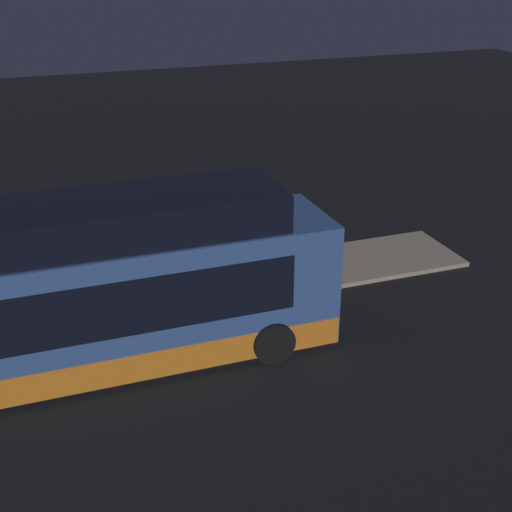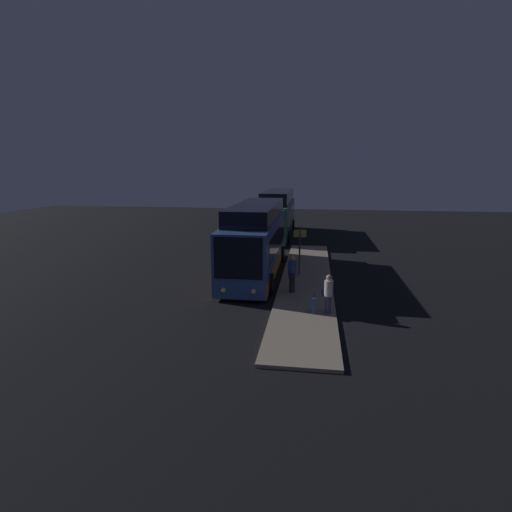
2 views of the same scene
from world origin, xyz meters
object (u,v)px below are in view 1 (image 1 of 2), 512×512
object	(u,v)px
passenger_boarding	(293,229)
sign_post	(102,252)
passenger_waiting	(227,259)
suitcase	(301,252)
bus_lead	(101,294)

from	to	relation	value
passenger_boarding	sign_post	xyz separation A→B (m)	(-6.11, -1.46, 0.75)
passenger_waiting	sign_post	distance (m)	3.46
passenger_boarding	suitcase	world-z (taller)	passenger_boarding
suitcase	sign_post	size ratio (longest dim) A/B	0.35
passenger_boarding	suitcase	size ratio (longest dim) A/B	1.84
passenger_boarding	suitcase	xyz separation A→B (m)	(0.05, -0.59, -0.57)
bus_lead	passenger_waiting	bearing A→B (deg)	31.98
bus_lead	sign_post	size ratio (longest dim) A/B	4.14
suitcase	passenger_boarding	bearing A→B (deg)	94.48
bus_lead	suitcase	world-z (taller)	bus_lead
suitcase	passenger_waiting	bearing A→B (deg)	-158.49
bus_lead	passenger_boarding	distance (m)	7.73
passenger_boarding	passenger_waiting	distance (m)	3.20
passenger_boarding	passenger_waiting	bearing A→B (deg)	93.85
suitcase	sign_post	xyz separation A→B (m)	(-6.15, -0.87, 1.32)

